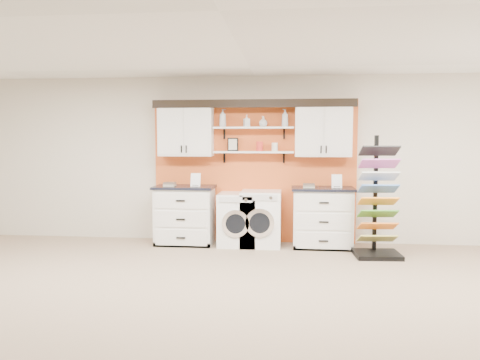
# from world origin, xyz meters

# --- Properties ---
(floor) EXTENTS (10.00, 10.00, 0.00)m
(floor) POSITION_xyz_m (0.00, 0.00, 0.00)
(floor) COLOR gray
(floor) RESTS_ON ground
(ceiling) EXTENTS (10.00, 10.00, 0.00)m
(ceiling) POSITION_xyz_m (0.00, 0.00, 2.80)
(ceiling) COLOR white
(ceiling) RESTS_ON wall_back
(wall_back) EXTENTS (10.00, 0.00, 10.00)m
(wall_back) POSITION_xyz_m (0.00, 4.00, 1.40)
(wall_back) COLOR beige
(wall_back) RESTS_ON floor
(accent_panel) EXTENTS (3.40, 0.07, 2.40)m
(accent_panel) POSITION_xyz_m (0.00, 3.96, 1.20)
(accent_panel) COLOR #D75A24
(accent_panel) RESTS_ON wall_back
(upper_cabinet_left) EXTENTS (0.90, 0.35, 0.84)m
(upper_cabinet_left) POSITION_xyz_m (-1.13, 3.79, 1.88)
(upper_cabinet_left) COLOR white
(upper_cabinet_left) RESTS_ON wall_back
(upper_cabinet_right) EXTENTS (0.90, 0.35, 0.84)m
(upper_cabinet_right) POSITION_xyz_m (1.13, 3.79, 1.88)
(upper_cabinet_right) COLOR white
(upper_cabinet_right) RESTS_ON wall_back
(shelf_lower) EXTENTS (1.32, 0.28, 0.03)m
(shelf_lower) POSITION_xyz_m (0.00, 3.80, 1.53)
(shelf_lower) COLOR white
(shelf_lower) RESTS_ON wall_back
(shelf_upper) EXTENTS (1.32, 0.28, 0.03)m
(shelf_upper) POSITION_xyz_m (0.00, 3.80, 1.93)
(shelf_upper) COLOR white
(shelf_upper) RESTS_ON wall_back
(crown_molding) EXTENTS (3.30, 0.41, 0.13)m
(crown_molding) POSITION_xyz_m (0.00, 3.81, 2.33)
(crown_molding) COLOR black
(crown_molding) RESTS_ON wall_back
(picture_frame) EXTENTS (0.18, 0.02, 0.22)m
(picture_frame) POSITION_xyz_m (-0.35, 3.85, 1.66)
(picture_frame) COLOR black
(picture_frame) RESTS_ON shelf_lower
(canister_red) EXTENTS (0.11, 0.11, 0.16)m
(canister_red) POSITION_xyz_m (0.10, 3.80, 1.62)
(canister_red) COLOR red
(canister_red) RESTS_ON shelf_lower
(canister_cream) EXTENTS (0.10, 0.10, 0.14)m
(canister_cream) POSITION_xyz_m (0.35, 3.80, 1.61)
(canister_cream) COLOR silver
(canister_cream) RESTS_ON shelf_lower
(base_cabinet_left) EXTENTS (0.99, 0.66, 0.97)m
(base_cabinet_left) POSITION_xyz_m (-1.13, 3.64, 0.49)
(base_cabinet_left) COLOR white
(base_cabinet_left) RESTS_ON floor
(base_cabinet_right) EXTENTS (0.99, 0.66, 0.97)m
(base_cabinet_right) POSITION_xyz_m (1.13, 3.64, 0.48)
(base_cabinet_right) COLOR white
(base_cabinet_right) RESTS_ON floor
(washer) EXTENTS (0.62, 0.71, 0.86)m
(washer) POSITION_xyz_m (-0.24, 3.64, 0.43)
(washer) COLOR white
(washer) RESTS_ON floor
(dryer) EXTENTS (0.65, 0.71, 0.90)m
(dryer) POSITION_xyz_m (0.14, 3.64, 0.45)
(dryer) COLOR white
(dryer) RESTS_ON floor
(sample_rack) EXTENTS (0.69, 0.59, 1.80)m
(sample_rack) POSITION_xyz_m (1.90, 3.12, 0.56)
(sample_rack) COLOR black
(sample_rack) RESTS_ON floor
(soap_bottle_a) EXTENTS (0.15, 0.15, 0.29)m
(soap_bottle_a) POSITION_xyz_m (-0.51, 3.80, 2.09)
(soap_bottle_a) COLOR silver
(soap_bottle_a) RESTS_ON shelf_upper
(soap_bottle_b) EXTENTS (0.12, 0.12, 0.20)m
(soap_bottle_b) POSITION_xyz_m (-0.11, 3.80, 2.04)
(soap_bottle_b) COLOR silver
(soap_bottle_b) RESTS_ON shelf_upper
(soap_bottle_c) EXTENTS (0.17, 0.17, 0.17)m
(soap_bottle_c) POSITION_xyz_m (0.16, 3.80, 2.03)
(soap_bottle_c) COLOR silver
(soap_bottle_c) RESTS_ON shelf_upper
(soap_bottle_d) EXTENTS (0.15, 0.15, 0.29)m
(soap_bottle_d) POSITION_xyz_m (0.51, 3.80, 2.09)
(soap_bottle_d) COLOR silver
(soap_bottle_d) RESTS_ON shelf_upper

